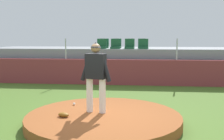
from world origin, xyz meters
The scene contains 17 objects.
ground_plane centered at (0.00, 0.00, 0.00)m, with size 60.00×60.00×0.00m, color #496B24.
pitchers_mound centered at (0.00, 0.00, 0.13)m, with size 3.98×3.98×0.26m, color #984F26.
pitcher centered at (-0.23, 0.21, 1.33)m, with size 0.87×0.38×1.85m.
baseball centered at (-0.99, 0.89, 0.30)m, with size 0.07×0.07×0.07m, color white.
fielding_glove centered at (-0.97, -0.30, 0.31)m, with size 0.30×0.20×0.11m, color brown.
brick_barrier centered at (0.00, 6.02, 0.59)m, with size 15.24×0.40×1.19m, color brown.
fence_post_left centered at (-2.62, 6.02, 1.67)m, with size 0.06×0.06×0.97m, color silver.
fence_post_right centered at (2.58, 6.02, 1.67)m, with size 0.06×0.06×0.97m, color silver.
bleacher_platform centered at (0.00, 8.10, 0.82)m, with size 14.02×3.26×1.65m, color gray.
stadium_chair_0 centered at (-1.03, 7.00, 1.80)m, with size 0.48×0.44×0.50m.
stadium_chair_1 centered at (-0.33, 7.00, 1.80)m, with size 0.48×0.44×0.50m.
stadium_chair_2 centered at (0.38, 6.99, 1.80)m, with size 0.48×0.44×0.50m.
stadium_chair_3 centered at (1.06, 7.01, 1.80)m, with size 0.48×0.44×0.50m.
stadium_chair_4 centered at (-1.02, 7.87, 1.80)m, with size 0.48×0.44×0.50m.
stadium_chair_5 centered at (-0.35, 7.88, 1.80)m, with size 0.48×0.44×0.50m.
stadium_chair_6 centered at (0.34, 7.87, 1.80)m, with size 0.48×0.44×0.50m.
stadium_chair_7 centered at (1.03, 7.87, 1.80)m, with size 0.48×0.44×0.50m.
Camera 1 is at (0.93, -6.86, 2.25)m, focal length 44.41 mm.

